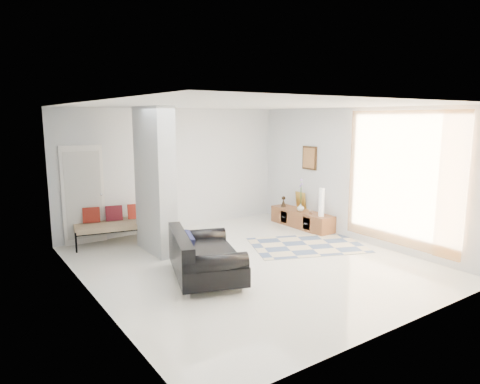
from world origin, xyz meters
TOP-DOWN VIEW (x-y plane):
  - floor at (0.00, 0.00)m, footprint 6.00×6.00m
  - ceiling at (0.00, 0.00)m, footprint 6.00×6.00m
  - wall_back at (0.00, 3.00)m, footprint 6.00×0.00m
  - wall_front at (0.00, -3.00)m, footprint 6.00×0.00m
  - wall_left at (-2.75, 0.00)m, footprint 0.00×6.00m
  - wall_right at (2.75, 0.00)m, footprint 0.00×6.00m
  - partition_column at (-1.10, 1.60)m, footprint 0.35×1.20m
  - hallway_door at (-2.10, 2.96)m, footprint 0.85×0.06m
  - curtain at (2.67, -1.15)m, footprint 0.00×2.55m
  - wall_art at (2.72, 1.38)m, footprint 0.04×0.45m
  - media_console at (2.52, 1.38)m, footprint 0.45×1.78m
  - loveseat at (-1.06, -0.14)m, footprint 1.51×1.96m
  - daybed at (-1.42, 2.63)m, footprint 2.10×1.20m
  - area_rug at (1.60, 0.20)m, footprint 2.63×2.22m
  - cylinder_lamp at (2.50, 0.73)m, footprint 0.12×0.12m
  - bronze_figurine at (2.47, 2.01)m, footprint 0.15×0.15m
  - vase at (2.47, 1.38)m, footprint 0.19×0.19m

SIDE VIEW (x-z plane):
  - floor at x=0.00m, z-range 0.00..0.00m
  - area_rug at x=1.60m, z-range 0.00..0.01m
  - media_console at x=2.52m, z-range -0.20..0.60m
  - loveseat at x=-1.06m, z-range -0.03..0.73m
  - daybed at x=-1.42m, z-range 0.03..0.79m
  - vase at x=2.47m, z-range 0.40..0.58m
  - bronze_figurine at x=2.47m, z-range 0.40..0.66m
  - cylinder_lamp at x=2.50m, z-range 0.40..1.03m
  - hallway_door at x=-2.10m, z-range 0.00..2.04m
  - partition_column at x=-1.10m, z-range 0.00..2.80m
  - wall_back at x=0.00m, z-range -1.60..4.40m
  - wall_front at x=0.00m, z-range -1.60..4.40m
  - wall_left at x=-2.75m, z-range -1.60..4.40m
  - wall_right at x=2.75m, z-range -1.60..4.40m
  - curtain at x=2.67m, z-range 0.17..2.72m
  - wall_art at x=2.72m, z-range 1.38..1.92m
  - ceiling at x=0.00m, z-range 2.80..2.80m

